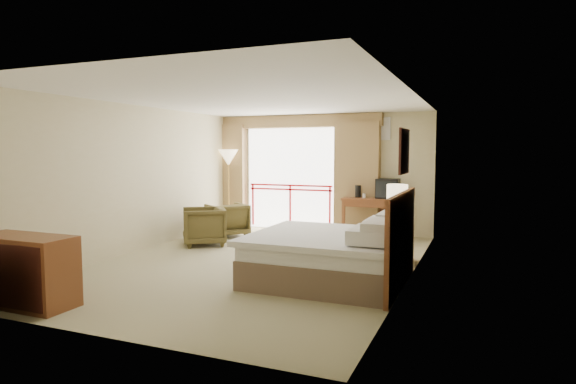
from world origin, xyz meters
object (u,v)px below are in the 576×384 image
at_px(armchair_far, 227,236).
at_px(side_table, 209,224).
at_px(bed, 333,255).
at_px(floor_lamp, 228,161).
at_px(armchair_near, 204,245).
at_px(table_lamp, 397,194).
at_px(nightstand, 396,242).
at_px(tv, 388,189).
at_px(wastebasket, 351,233).
at_px(desk, 374,206).
at_px(dresser, 24,271).

bearing_deg(armchair_far, side_table, 23.83).
distance_m(bed, floor_lamp, 5.43).
bearing_deg(armchair_far, armchair_near, 40.81).
distance_m(table_lamp, armchair_near, 3.94).
relative_size(bed, side_table, 4.19).
relative_size(table_lamp, floor_lamp, 0.32).
bearing_deg(nightstand, floor_lamp, 151.25).
bearing_deg(floor_lamp, table_lamp, -25.60).
distance_m(table_lamp, floor_lamp, 4.90).
relative_size(tv, wastebasket, 1.68).
height_order(armchair_far, armchair_near, armchair_near).
xyz_separation_m(bed, armchair_far, (-3.20, 2.62, -0.38)).
distance_m(table_lamp, desk, 2.44).
bearing_deg(bed, armchair_near, 153.20).
height_order(desk, dresser, desk).
relative_size(desk, dresser, 1.02).
height_order(bed, tv, tv).
relative_size(desk, tv, 2.75).
relative_size(bed, desk, 1.64).
height_order(armchair_far, side_table, side_table).
bearing_deg(tv, nightstand, -73.23).
bearing_deg(table_lamp, armchair_far, 165.19).
height_order(bed, armchair_far, bed).
bearing_deg(desk, table_lamp, -72.86).
distance_m(bed, desk, 3.85).
bearing_deg(armchair_near, nightstand, 54.51).
bearing_deg(desk, armchair_far, -161.74).
distance_m(table_lamp, dresser, 5.57).
relative_size(side_table, dresser, 0.40).
relative_size(side_table, floor_lamp, 0.27).
distance_m(wastebasket, side_table, 3.00).
relative_size(tv, dresser, 0.37).
xyz_separation_m(tv, dresser, (-3.16, -6.25, -0.63)).
bearing_deg(armchair_near, armchair_far, 148.19).
xyz_separation_m(tv, armchair_near, (-3.21, -2.18, -1.06)).
height_order(nightstand, floor_lamp, floor_lamp).
relative_size(bed, table_lamp, 3.47).
height_order(nightstand, wastebasket, nightstand).
height_order(desk, floor_lamp, floor_lamp).
bearing_deg(floor_lamp, tv, 0.84).
relative_size(nightstand, side_table, 1.32).
bearing_deg(armchair_near, table_lamp, 55.27).
height_order(bed, nightstand, bed).
relative_size(nightstand, tv, 1.42).
distance_m(wastebasket, dresser, 6.26).
xyz_separation_m(desk, side_table, (-3.10, -1.76, -0.31)).
bearing_deg(armchair_far, table_lamp, 112.83).
bearing_deg(side_table, armchair_near, -68.34).
relative_size(desk, side_table, 2.56).
height_order(desk, armchair_far, desk).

